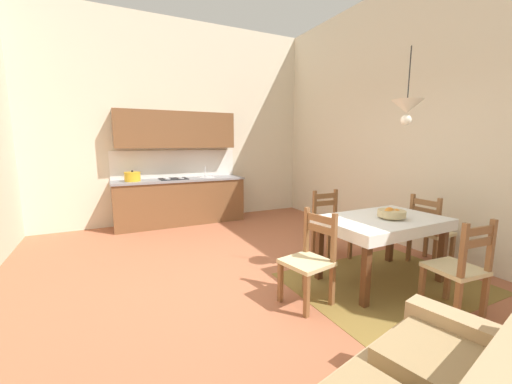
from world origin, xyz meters
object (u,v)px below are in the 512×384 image
object	(u,v)px
dining_chair_kitchen_side	(330,225)
pendant_lamp	(407,107)
kitchen_cabinetry	(179,181)
dining_chair_camera_side	(459,269)
dining_table	(382,229)
dining_chair_window_side	(430,232)
dining_chair_tv_side	(310,260)
fruit_bowl	(391,213)

from	to	relation	value
dining_chair_kitchen_side	pendant_lamp	xyz separation A→B (m)	(0.13, -1.00, 1.52)
kitchen_cabinetry	dining_chair_camera_side	bearing A→B (deg)	-70.80
dining_table	pendant_lamp	xyz separation A→B (m)	(0.13, -0.11, 1.34)
dining_chair_window_side	kitchen_cabinetry	bearing A→B (deg)	124.39
dining_table	kitchen_cabinetry	bearing A→B (deg)	112.18
dining_table	pendant_lamp	world-z (taller)	pendant_lamp
dining_chair_camera_side	dining_chair_kitchen_side	size ratio (longest dim) A/B	1.00
kitchen_cabinetry	pendant_lamp	world-z (taller)	pendant_lamp
dining_chair_tv_side	pendant_lamp	distance (m)	1.92
dining_chair_kitchen_side	dining_chair_tv_side	size ratio (longest dim) A/B	1.00
dining_chair_tv_side	fruit_bowl	xyz separation A→B (m)	(1.09, -0.03, 0.37)
kitchen_cabinetry	dining_chair_camera_side	distance (m)	4.79
kitchen_cabinetry	dining_table	world-z (taller)	kitchen_cabinetry
dining_chair_window_side	dining_chair_camera_side	bearing A→B (deg)	-134.76
dining_chair_camera_side	dining_chair_tv_side	xyz separation A→B (m)	(-1.11, 0.79, 0.00)
kitchen_cabinetry	dining_table	bearing A→B (deg)	-67.82
dining_table	dining_chair_window_side	size ratio (longest dim) A/B	1.51
dining_chair_camera_side	fruit_bowl	bearing A→B (deg)	91.54
dining_chair_window_side	dining_chair_kitchen_side	bearing A→B (deg)	139.56
dining_table	dining_chair_kitchen_side	xyz separation A→B (m)	(0.00, 0.89, -0.18)
kitchen_cabinetry	dining_chair_tv_side	bearing A→B (deg)	-82.93
dining_chair_kitchen_side	fruit_bowl	xyz separation A→B (m)	(0.05, -0.97, 0.37)
dining_table	dining_chair_kitchen_side	size ratio (longest dim) A/B	1.51
dining_table	dining_chair_window_side	world-z (taller)	dining_chair_window_side
dining_chair_window_side	dining_chair_camera_side	world-z (taller)	same
dining_chair_tv_side	pendant_lamp	size ratio (longest dim) A/B	1.16
dining_chair_tv_side	pendant_lamp	xyz separation A→B (m)	(1.17, -0.06, 1.52)
kitchen_cabinetry	pendant_lamp	size ratio (longest dim) A/B	3.11
kitchen_cabinetry	dining_chair_window_side	size ratio (longest dim) A/B	2.70
dining_chair_camera_side	pendant_lamp	distance (m)	1.69
dining_table	fruit_bowl	xyz separation A→B (m)	(0.05, -0.07, 0.19)
kitchen_cabinetry	dining_chair_camera_side	world-z (taller)	kitchen_cabinetry
dining_chair_tv_side	fruit_bowl	bearing A→B (deg)	-1.39
pendant_lamp	dining_chair_window_side	bearing A→B (deg)	11.80
kitchen_cabinetry	dining_chair_kitchen_side	size ratio (longest dim) A/B	2.70
kitchen_cabinetry	dining_chair_window_side	bearing A→B (deg)	-55.61
kitchen_cabinetry	dining_table	size ratio (longest dim) A/B	1.78
dining_chair_kitchen_side	dining_chair_tv_side	bearing A→B (deg)	-137.85
dining_chair_camera_side	dining_chair_tv_side	world-z (taller)	same
dining_chair_window_side	fruit_bowl	distance (m)	1.00
dining_chair_camera_side	fruit_bowl	distance (m)	0.85
dining_chair_window_side	pendant_lamp	world-z (taller)	pendant_lamp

